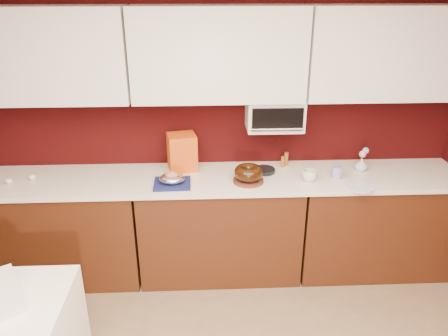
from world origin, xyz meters
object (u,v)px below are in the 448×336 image
foil_ham_nest (172,178)px  blue_jar (337,172)px  coffee_mug (310,175)px  toaster_oven (274,114)px  bundt_cake (249,173)px  flower_vase (361,164)px  pandoro_box (182,152)px

foil_ham_nest → blue_jar: blue_jar is taller
coffee_mug → toaster_oven: bearing=133.1°
toaster_oven → bundt_cake: (-0.23, -0.27, -0.40)m
coffee_mug → flower_vase: flower_vase is taller
toaster_oven → blue_jar: size_ratio=4.48×
pandoro_box → coffee_mug: pandoro_box is taller
toaster_oven → bundt_cake: toaster_oven is taller
coffee_mug → pandoro_box: bearing=164.5°
bundt_cake → pandoro_box: size_ratio=0.74×
pandoro_box → coffee_mug: 1.06m
toaster_oven → foil_ham_nest: (-0.82, -0.30, -0.42)m
toaster_oven → pandoro_box: bearing=179.6°
coffee_mug → blue_jar: 0.24m
toaster_oven → foil_ham_nest: toaster_oven is taller
pandoro_box → blue_jar: pandoro_box is taller
foil_ham_nest → pandoro_box: pandoro_box is taller
foil_ham_nest → coffee_mug: 1.08m
blue_jar → coffee_mug: bearing=-169.3°
blue_jar → flower_vase: flower_vase is taller
pandoro_box → bundt_cake: bearing=-39.5°
flower_vase → coffee_mug: bearing=-159.1°
bundt_cake → foil_ham_nest: (-0.60, -0.03, -0.02)m
blue_jar → flower_vase: size_ratio=0.83×
toaster_oven → bundt_cake: bearing=-129.9°
toaster_oven → flower_vase: size_ratio=3.71×
toaster_oven → pandoro_box: size_ratio=1.47×
coffee_mug → flower_vase: 0.51m
bundt_cake → foil_ham_nest: bundt_cake is taller
toaster_oven → coffee_mug: 0.56m
toaster_oven → coffee_mug: size_ratio=4.14×
blue_jar → pandoro_box: bearing=169.3°
flower_vase → pandoro_box: bearing=176.2°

